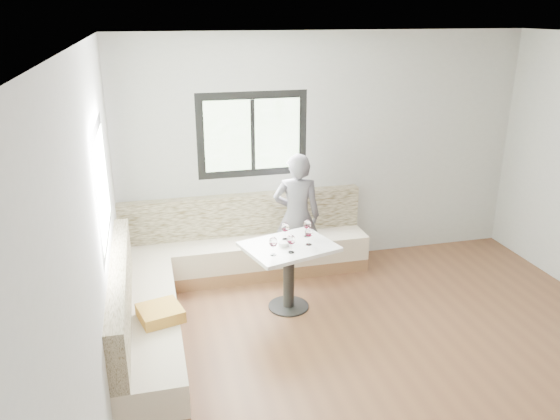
# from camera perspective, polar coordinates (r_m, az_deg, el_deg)

# --- Properties ---
(room) EXTENTS (5.01, 5.01, 2.81)m
(room) POSITION_cam_1_polar(r_m,az_deg,el_deg) (4.52, 13.62, -1.13)
(room) COLOR brown
(room) RESTS_ON ground
(banquette) EXTENTS (2.90, 2.80, 0.95)m
(banquette) POSITION_cam_1_polar(r_m,az_deg,el_deg) (5.92, -7.58, -6.90)
(banquette) COLOR #8D5F3A
(banquette) RESTS_ON ground
(table) EXTENTS (1.04, 0.91, 0.73)m
(table) POSITION_cam_1_polar(r_m,az_deg,el_deg) (5.72, 0.93, -5.34)
(table) COLOR black
(table) RESTS_ON ground
(person) EXTENTS (0.62, 0.47, 1.51)m
(person) POSITION_cam_1_polar(r_m,az_deg,el_deg) (6.35, 1.77, -0.66)
(person) COLOR #504D53
(person) RESTS_ON ground
(olive_ramekin) EXTENTS (0.11, 0.11, 0.04)m
(olive_ramekin) POSITION_cam_1_polar(r_m,az_deg,el_deg) (5.61, 0.40, -3.55)
(olive_ramekin) COLOR white
(olive_ramekin) RESTS_ON table
(wine_glass_a) EXTENTS (0.08, 0.08, 0.19)m
(wine_glass_a) POSITION_cam_1_polar(r_m,az_deg,el_deg) (5.36, -0.71, -3.43)
(wine_glass_a) COLOR white
(wine_glass_a) RESTS_ON table
(wine_glass_b) EXTENTS (0.08, 0.08, 0.19)m
(wine_glass_b) POSITION_cam_1_polar(r_m,az_deg,el_deg) (5.42, 1.18, -3.19)
(wine_glass_b) COLOR white
(wine_glass_b) RESTS_ON table
(wine_glass_c) EXTENTS (0.08, 0.08, 0.19)m
(wine_glass_c) POSITION_cam_1_polar(r_m,az_deg,el_deg) (5.60, 3.04, -2.40)
(wine_glass_c) COLOR white
(wine_glass_c) RESTS_ON table
(wine_glass_d) EXTENTS (0.08, 0.08, 0.19)m
(wine_glass_d) POSITION_cam_1_polar(r_m,az_deg,el_deg) (5.72, 0.55, -1.88)
(wine_glass_d) COLOR white
(wine_glass_d) RESTS_ON table
(wine_glass_e) EXTENTS (0.08, 0.08, 0.19)m
(wine_glass_e) POSITION_cam_1_polar(r_m,az_deg,el_deg) (5.81, 2.86, -1.57)
(wine_glass_e) COLOR white
(wine_glass_e) RESTS_ON table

